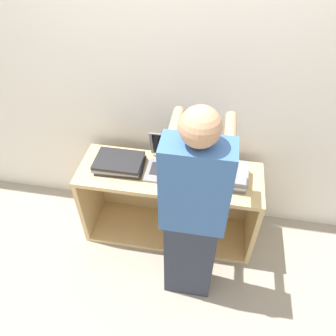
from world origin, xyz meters
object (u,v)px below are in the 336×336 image
(laptop_open, at_px, (171,163))
(laptop_stack_right, at_px, (222,174))
(laptop_stack_left, at_px, (119,163))
(person, at_px, (193,217))

(laptop_open, height_order, laptop_stack_right, laptop_open)
(laptop_stack_left, xyz_separation_m, laptop_stack_right, (0.78, -0.00, 0.01))
(laptop_open, height_order, person, person)
(laptop_open, distance_m, person, 0.56)
(laptop_stack_right, bearing_deg, laptop_stack_left, 179.86)
(laptop_stack_right, bearing_deg, laptop_open, 172.59)
(laptop_open, bearing_deg, laptop_stack_right, -7.41)
(laptop_stack_left, xyz_separation_m, person, (0.62, -0.47, 0.05))
(laptop_stack_left, relative_size, laptop_stack_right, 1.03)
(laptop_stack_right, xyz_separation_m, person, (-0.16, -0.46, 0.04))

